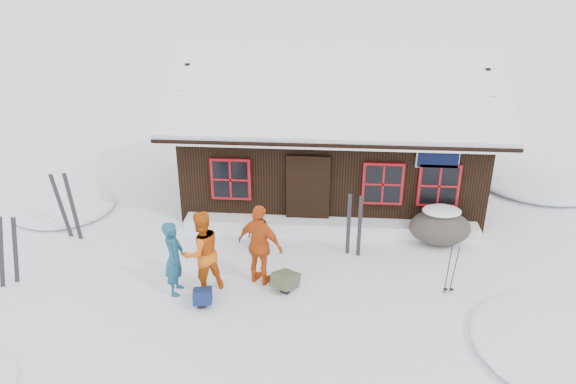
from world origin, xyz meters
name	(u,v)px	position (x,y,z in m)	size (l,w,h in m)	color
ground	(263,277)	(0.00, 0.00, 0.00)	(120.00, 120.00, 0.00)	white
mountain_hut	(332,141)	(1.50, 4.98, 1.58)	(8.90, 6.09, 4.42)	black
snow_drift	(330,226)	(1.50, 2.25, 0.17)	(7.60, 0.60, 0.35)	white
snow_mounds	(336,239)	(1.65, 1.86, 0.00)	(20.60, 13.20, 0.48)	white
skier_teal	(174,258)	(-1.80, -0.70, 0.85)	(0.62, 0.41, 1.70)	navy
skier_orange_left	(201,252)	(-1.24, -0.55, 0.94)	(0.91, 0.71, 1.88)	#C8530E
skier_orange_right	(260,245)	(-0.02, -0.19, 0.95)	(1.11, 0.46, 1.89)	#C64A14
skier_crouched	(258,229)	(-0.26, 1.30, 0.54)	(0.53, 0.34, 1.08)	black
boulder	(440,226)	(4.24, 1.92, 0.45)	(1.53, 1.15, 0.89)	#4B453C
ski_pair_left	(8,252)	(-5.50, -0.66, 0.81)	(0.59, 0.27, 1.71)	black
ski_pair_mid	(67,207)	(-5.12, 1.47, 0.87)	(0.61, 0.14, 1.83)	black
ski_pair_right	(354,226)	(2.06, 1.17, 0.77)	(0.35, 0.13, 1.65)	black
ski_poles	(451,270)	(4.10, -0.29, 0.57)	(0.22, 0.11, 1.22)	black
backpack_blue	(203,299)	(-1.14, -1.11, 0.14)	(0.38, 0.50, 0.27)	#111F4C
backpack_olive	(285,283)	(0.55, -0.42, 0.16)	(0.43, 0.57, 0.31)	#444833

